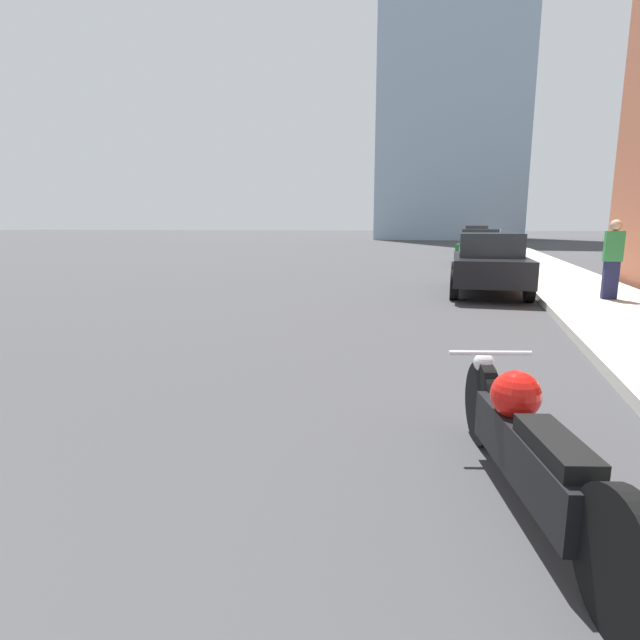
% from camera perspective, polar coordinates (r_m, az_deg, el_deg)
% --- Properties ---
extents(sidewalk, '(2.56, 240.00, 0.15)m').
position_cam_1_polar(sidewalk, '(38.98, 20.97, 7.57)').
color(sidewalk, '#B2ADA3').
rests_on(sidewalk, ground_plane).
extents(motorcycle, '(0.92, 2.52, 0.79)m').
position_cam_1_polar(motorcycle, '(3.38, 22.68, -13.11)').
color(motorcycle, black).
rests_on(motorcycle, ground_plane).
extents(parked_car_black, '(1.95, 4.58, 1.54)m').
position_cam_1_polar(parked_car_black, '(13.59, 18.71, 6.26)').
color(parked_car_black, black).
rests_on(parked_car_black, ground_plane).
extents(parked_car_green, '(2.25, 4.55, 1.58)m').
position_cam_1_polar(parked_car_green, '(24.62, 17.95, 8.02)').
color(parked_car_green, '#1E6B33').
rests_on(parked_car_green, ground_plane).
extents(parked_car_red, '(1.98, 4.23, 1.74)m').
position_cam_1_polar(parked_car_red, '(36.24, 17.49, 8.84)').
color(parked_car_red, red).
rests_on(parked_car_red, ground_plane).
extents(pedestrian, '(0.36, 0.24, 1.70)m').
position_cam_1_polar(pedestrian, '(12.51, 30.44, 6.06)').
color(pedestrian, '#1E2347').
rests_on(pedestrian, sidewalk).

